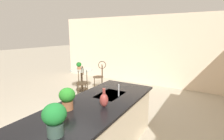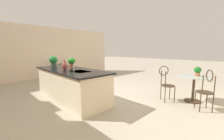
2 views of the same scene
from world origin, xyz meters
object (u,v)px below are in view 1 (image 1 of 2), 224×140
Objects in this scene: vase_on_counter at (104,100)px; potted_plant_on_table at (79,65)px; chair_by_island at (100,74)px; chair_near_window at (82,80)px; potted_plant_counter_near at (67,97)px; potted_plant_counter_far at (55,117)px; bistro_table at (82,78)px.

potted_plant_on_table is at bearing -133.32° from vase_on_counter.
chair_near_window is at bearing 0.33° from chair_by_island.
potted_plant_counter_far is at bearing 33.21° from potted_plant_counter_near.
bistro_table is 2.78× the size of vase_on_counter.
potted_plant_counter_far is 0.91m from vase_on_counter.
chair_by_island is at bearing -151.87° from potted_plant_counter_far.
vase_on_counter reaches higher than chair_near_window.
chair_by_island is at bearing -179.67° from chair_near_window.
potted_plant_counter_near is 0.89× the size of potted_plant_counter_far.
potted_plant_counter_far reaches higher than potted_plant_on_table.
chair_by_island is (-0.98, -0.01, 0.00)m from chair_near_window.
potted_plant_counter_near is 0.66m from potted_plant_counter_far.
vase_on_counter is at bearing 130.74° from potted_plant_counter_near.
potted_plant_counter_far is (3.48, 2.59, 0.68)m from bistro_table.
vase_on_counter reaches higher than potted_plant_on_table.
potted_plant_counter_near is (2.96, 2.36, 0.22)m from potted_plant_on_table.
chair_by_island is 3.62× the size of vase_on_counter.
vase_on_counter is (2.61, 2.77, 0.14)m from potted_plant_on_table.
potted_plant_counter_near is at bearing -49.26° from vase_on_counter.
potted_plant_counter_far reaches higher than bistro_table.
chair_by_island is 2.83× the size of potted_plant_counter_far.
potted_plant_on_table is 4.45m from potted_plant_counter_far.
potted_plant_on_table is (-0.03, -0.14, 0.45)m from bistro_table.
chair_near_window is 3.17× the size of potted_plant_counter_near.
potted_plant_counter_near reaches higher than bistro_table.
chair_near_window is 0.98m from chair_by_island.
chair_by_island is 3.17× the size of potted_plant_counter_near.
bistro_table is 0.47m from potted_plant_on_table.
potted_plant_counter_far is at bearing 36.63° from bistro_table.
potted_plant_counter_far is (0.55, 0.36, 0.02)m from potted_plant_counter_near.
potted_plant_on_table is at bearing -142.21° from potted_plant_counter_far.
bistro_table is 2.17× the size of potted_plant_counter_far.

